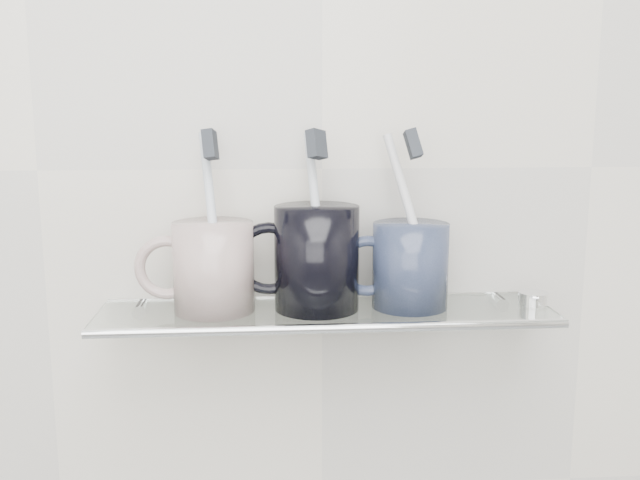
{
  "coord_description": "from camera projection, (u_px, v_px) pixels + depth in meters",
  "views": [
    {
      "loc": [
        -0.06,
        0.28,
        1.32
      ],
      "look_at": [
        -0.01,
        1.04,
        1.18
      ],
      "focal_mm": 40.0,
      "sensor_mm": 36.0,
      "label": 1
    }
  ],
  "objects": [
    {
      "name": "wall_back",
      "position": [
        322.0,
        169.0,
        0.82
      ],
      "size": [
        2.5,
        0.0,
        2.5
      ],
      "primitive_type": "plane",
      "rotation": [
        1.57,
        0.0,
        0.0
      ],
      "color": "beige",
      "rests_on": "ground"
    },
    {
      "name": "shelf_glass",
      "position": [
        326.0,
        313.0,
        0.79
      ],
      "size": [
        0.5,
        0.12,
        0.01
      ],
      "primitive_type": "cube",
      "color": "silver",
      "rests_on": "wall_back"
    },
    {
      "name": "shelf_rail",
      "position": [
        331.0,
        328.0,
        0.73
      ],
      "size": [
        0.5,
        0.01,
        0.01
      ],
      "primitive_type": "cylinder",
      "rotation": [
        0.0,
        1.57,
        0.0
      ],
      "color": "silver",
      "rests_on": "shelf_glass"
    },
    {
      "name": "bracket_left",
      "position": [
        141.0,
        314.0,
        0.82
      ],
      "size": [
        0.02,
        0.03,
        0.02
      ],
      "primitive_type": "cylinder",
      "rotation": [
        1.57,
        0.0,
        0.0
      ],
      "color": "silver",
      "rests_on": "wall_back"
    },
    {
      "name": "bracket_right",
      "position": [
        498.0,
        307.0,
        0.85
      ],
      "size": [
        0.02,
        0.03,
        0.02
      ],
      "primitive_type": "cylinder",
      "rotation": [
        1.57,
        0.0,
        0.0
      ],
      "color": "silver",
      "rests_on": "wall_back"
    },
    {
      "name": "mug_left",
      "position": [
        214.0,
        267.0,
        0.77
      ],
      "size": [
        0.11,
        0.11,
        0.1
      ],
      "primitive_type": "cylinder",
      "rotation": [
        0.0,
        0.0,
        0.22
      ],
      "color": "white",
      "rests_on": "shelf_glass"
    },
    {
      "name": "mug_left_handle",
      "position": [
        167.0,
        268.0,
        0.77
      ],
      "size": [
        0.07,
        0.01,
        0.07
      ],
      "primitive_type": "torus",
      "rotation": [
        1.57,
        0.0,
        0.0
      ],
      "color": "white",
      "rests_on": "mug_left"
    },
    {
      "name": "toothbrush_left",
      "position": [
        212.0,
        220.0,
        0.76
      ],
      "size": [
        0.03,
        0.06,
        0.19
      ],
      "primitive_type": "cylinder",
      "rotation": [
        -0.22,
        -0.13,
        -0.14
      ],
      "color": "silver",
      "rests_on": "mug_left"
    },
    {
      "name": "bristles_left",
      "position": [
        210.0,
        145.0,
        0.75
      ],
      "size": [
        0.02,
        0.03,
        0.04
      ],
      "primitive_type": "cube",
      "rotation": [
        -0.22,
        -0.13,
        -0.14
      ],
      "color": "#24282E",
      "rests_on": "toothbrush_left"
    },
    {
      "name": "mug_center",
      "position": [
        317.0,
        258.0,
        0.78
      ],
      "size": [
        0.12,
        0.12,
        0.11
      ],
      "primitive_type": "cylinder",
      "rotation": [
        0.0,
        0.0,
        -0.38
      ],
      "color": "black",
      "rests_on": "shelf_glass"
    },
    {
      "name": "mug_center_handle",
      "position": [
        269.0,
        259.0,
        0.78
      ],
      "size": [
        0.08,
        0.01,
        0.08
      ],
      "primitive_type": "torus",
      "rotation": [
        1.57,
        0.0,
        0.0
      ],
      "color": "black",
      "rests_on": "mug_center"
    },
    {
      "name": "toothbrush_center",
      "position": [
        317.0,
        219.0,
        0.77
      ],
      "size": [
        0.03,
        0.07,
        0.19
      ],
      "primitive_type": "cylinder",
      "rotation": [
        -0.17,
        -0.23,
        -0.64
      ],
      "color": "silver",
      "rests_on": "mug_center"
    },
    {
      "name": "bristles_center",
      "position": [
        317.0,
        144.0,
        0.76
      ],
      "size": [
        0.03,
        0.03,
        0.04
      ],
      "primitive_type": "cube",
      "rotation": [
        -0.17,
        -0.23,
        -0.64
      ],
      "color": "#24282E",
      "rests_on": "toothbrush_center"
    },
    {
      "name": "mug_right",
      "position": [
        410.0,
        265.0,
        0.79
      ],
      "size": [
        0.09,
        0.09,
        0.09
      ],
      "primitive_type": "cylinder",
      "rotation": [
        0.0,
        0.0,
        0.03
      ],
      "color": "#1D2539",
      "rests_on": "shelf_glass"
    },
    {
      "name": "mug_right_handle",
      "position": [
        367.0,
        266.0,
        0.79
      ],
      "size": [
        0.07,
        0.01,
        0.07
      ],
      "primitive_type": "torus",
      "rotation": [
        1.57,
        0.0,
        0.0
      ],
      "color": "#1D2539",
      "rests_on": "mug_right"
    },
    {
      "name": "toothbrush_right",
      "position": [
        411.0,
        217.0,
        0.78
      ],
      "size": [
        0.06,
        0.05,
        0.18
      ],
      "primitive_type": "cylinder",
      "rotation": [
        -0.23,
        -0.27,
        -0.0
      ],
      "color": "silver",
      "rests_on": "mug_right"
    },
    {
      "name": "bristles_right",
      "position": [
        413.0,
        144.0,
        0.76
      ],
      "size": [
        0.02,
        0.03,
        0.04
      ],
      "primitive_type": "cube",
      "rotation": [
        -0.23,
        -0.27,
        -0.0
      ],
      "color": "#24282E",
      "rests_on": "toothbrush_right"
    },
    {
      "name": "chrome_cap",
      "position": [
        533.0,
        298.0,
        0.81
      ],
      "size": [
        0.03,
        0.03,
        0.01
      ],
      "primitive_type": "cylinder",
      "color": "silver",
      "rests_on": "shelf_glass"
    }
  ]
}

